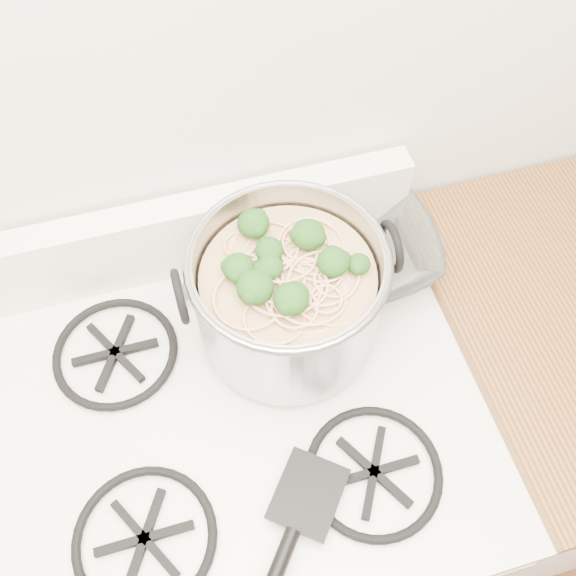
{
  "coord_description": "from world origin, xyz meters",
  "views": [
    {
      "loc": [
        -0.03,
        0.89,
        1.86
      ],
      "look_at": [
        0.11,
        1.38,
        1.04
      ],
      "focal_mm": 40.0,
      "sensor_mm": 36.0,
      "label": 1
    }
  ],
  "objects_px": {
    "stock_pot": "(288,295)",
    "glass_bowl": "(352,253)",
    "gas_range": "(253,491)",
    "spatula": "(308,492)"
  },
  "relations": [
    {
      "from": "stock_pot",
      "to": "glass_bowl",
      "type": "distance_m",
      "value": 0.19
    },
    {
      "from": "stock_pot",
      "to": "gas_range",
      "type": "bearing_deg",
      "value": -133.48
    },
    {
      "from": "gas_range",
      "to": "spatula",
      "type": "xyz_separation_m",
      "value": [
        0.07,
        -0.15,
        0.5
      ]
    },
    {
      "from": "spatula",
      "to": "gas_range",
      "type": "bearing_deg",
      "value": 152.12
    },
    {
      "from": "stock_pot",
      "to": "spatula",
      "type": "relative_size",
      "value": 1.06
    },
    {
      "from": "stock_pot",
      "to": "glass_bowl",
      "type": "xyz_separation_m",
      "value": [
        0.15,
        0.1,
        -0.08
      ]
    },
    {
      "from": "gas_range",
      "to": "stock_pot",
      "type": "distance_m",
      "value": 0.6
    },
    {
      "from": "spatula",
      "to": "glass_bowl",
      "type": "height_order",
      "value": "glass_bowl"
    },
    {
      "from": "gas_range",
      "to": "stock_pot",
      "type": "bearing_deg",
      "value": 46.52
    },
    {
      "from": "stock_pot",
      "to": "spatula",
      "type": "xyz_separation_m",
      "value": [
        -0.05,
        -0.27,
        -0.08
      ]
    }
  ]
}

